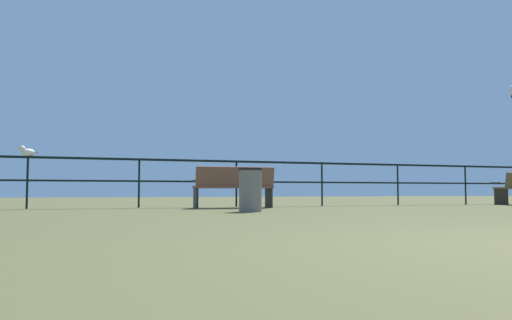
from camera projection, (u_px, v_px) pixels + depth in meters
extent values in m
cube|color=black|center=(236.00, 162.00, 11.74)|extent=(22.52, 0.05, 0.05)
cube|color=black|center=(236.00, 182.00, 11.71)|extent=(22.52, 0.04, 0.04)
cylinder|color=black|center=(27.00, 183.00, 10.20)|extent=(0.04, 0.04, 1.07)
cylinder|color=black|center=(139.00, 184.00, 10.96)|extent=(0.04, 0.04, 1.07)
cylinder|color=black|center=(236.00, 184.00, 11.71)|extent=(0.04, 0.04, 1.07)
cylinder|color=black|center=(322.00, 185.00, 12.46)|extent=(0.04, 0.04, 1.07)
cylinder|color=black|center=(398.00, 185.00, 13.22)|extent=(0.04, 0.04, 1.07)
cylinder|color=black|center=(465.00, 185.00, 13.97)|extent=(0.04, 0.04, 1.07)
cube|color=brown|center=(233.00, 187.00, 10.88)|extent=(1.75, 0.62, 0.05)
cube|color=brown|center=(236.00, 177.00, 10.66)|extent=(1.72, 0.23, 0.44)
cube|color=black|center=(269.00, 197.00, 11.09)|extent=(0.07, 0.46, 0.45)
cube|color=black|center=(266.00, 181.00, 11.31)|extent=(0.06, 0.36, 0.04)
cube|color=black|center=(196.00, 198.00, 10.64)|extent=(0.07, 0.46, 0.45)
cube|color=black|center=(194.00, 181.00, 10.86)|extent=(0.06, 0.36, 0.04)
cube|color=black|center=(501.00, 196.00, 13.40)|extent=(0.04, 0.45, 0.45)
cube|color=black|center=(495.00, 183.00, 13.61)|extent=(0.04, 0.35, 0.04)
ellipsoid|color=white|center=(28.00, 152.00, 10.24)|extent=(0.32, 0.28, 0.15)
ellipsoid|color=gray|center=(28.00, 151.00, 10.25)|extent=(0.28, 0.23, 0.05)
sphere|color=white|center=(22.00, 149.00, 10.16)|extent=(0.12, 0.12, 0.12)
cone|color=yellow|center=(18.00, 148.00, 10.10)|extent=(0.07, 0.07, 0.05)
cube|color=gray|center=(36.00, 152.00, 10.36)|extent=(0.12, 0.11, 0.02)
cylinder|color=slate|center=(250.00, 191.00, 8.82)|extent=(0.40, 0.40, 0.74)
cylinder|color=black|center=(250.00, 169.00, 8.85)|extent=(0.42, 0.42, 0.04)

